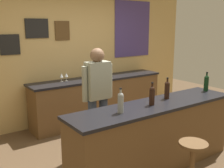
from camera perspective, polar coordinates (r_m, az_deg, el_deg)
ground_plane at (r=4.27m, az=4.90°, el=-14.81°), size 10.00×10.00×0.00m
back_wall at (r=5.53m, az=-8.36°, el=6.78°), size 6.00×0.09×2.80m
bar_counter at (r=3.80m, az=8.99°, el=-10.77°), size 2.55×0.60×0.92m
side_counter at (r=5.57m, az=-2.82°, el=-3.18°), size 2.86×0.56×0.90m
bartender at (r=4.06m, az=-3.04°, el=-2.04°), size 0.52×0.21×1.62m
bar_stool at (r=3.26m, az=16.61°, el=-15.31°), size 0.32×0.32×0.68m
wine_bottle_a at (r=3.20m, az=1.83°, el=-3.80°), size 0.07×0.07×0.31m
wine_bottle_b at (r=3.55m, az=8.46°, el=-2.29°), size 0.07×0.07×0.31m
wine_bottle_c at (r=3.89m, az=11.57°, el=-1.10°), size 0.07×0.07×0.31m
wine_bottle_d at (r=4.51m, az=19.32°, el=0.29°), size 0.07×0.07×0.31m
wine_glass_a at (r=5.16m, az=-10.66°, el=1.73°), size 0.07×0.07×0.16m
wine_glass_b at (r=5.20m, az=-9.66°, el=1.86°), size 0.07×0.07×0.16m
wine_glass_c at (r=5.51m, az=-1.74°, el=2.62°), size 0.07×0.07×0.16m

